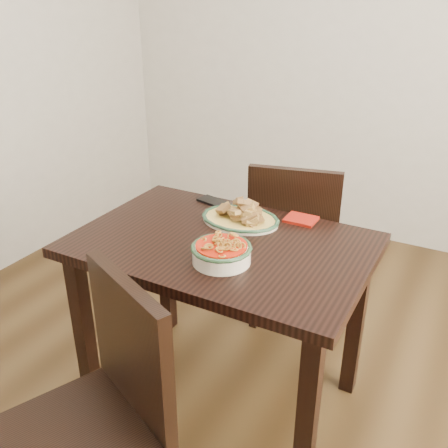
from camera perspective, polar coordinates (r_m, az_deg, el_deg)
The scene contains 9 objects.
floor at distance 2.37m, azimuth 1.37°, elevation -17.32°, with size 3.50×3.50×0.00m, color #372511.
wall_back at distance 3.41m, azimuth 16.04°, elevation 19.27°, with size 3.50×0.10×2.60m, color beige.
dining_table at distance 1.93m, azimuth -0.29°, elevation -4.82°, with size 1.10×0.73×0.75m.
chair_far at distance 2.47m, azimuth 8.02°, elevation -1.55°, with size 0.50×0.50×0.89m.
chair_near at distance 1.59m, azimuth -13.72°, elevation -19.58°, with size 0.56×0.56×0.89m.
fish_plate at distance 2.00m, azimuth 1.88°, elevation 1.41°, with size 0.32×0.25×0.11m.
noodle_bowl at distance 1.71m, azimuth -0.29°, elevation -3.07°, with size 0.21×0.21×0.08m.
smartphone at distance 2.21m, azimuth -1.31°, elevation 2.62°, with size 0.13×0.07×0.01m, color black.
napkin at distance 2.05m, azimuth 8.79°, elevation 0.53°, with size 0.12×0.10×0.01m, color #9B170B.
Camera 1 is at (0.79, -1.56, 1.61)m, focal length 40.00 mm.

